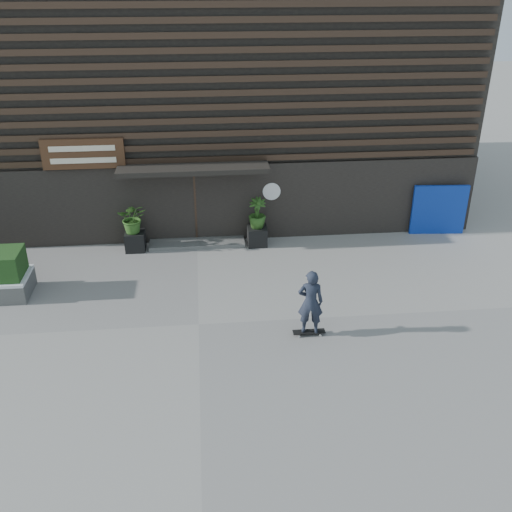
{
  "coord_description": "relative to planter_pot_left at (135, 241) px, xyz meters",
  "views": [
    {
      "loc": [
        0.24,
        -12.21,
        8.05
      ],
      "look_at": [
        1.57,
        1.44,
        1.1
      ],
      "focal_mm": 40.93,
      "sensor_mm": 36.0,
      "label": 1
    }
  ],
  "objects": [
    {
      "name": "blue_tarp",
      "position": [
        9.77,
        0.3,
        0.53
      ],
      "size": [
        1.78,
        0.25,
        1.66
      ],
      "primitive_type": "cube",
      "rotation": [
        0.0,
        0.0,
        -0.07
      ],
      "color": "#0B2998",
      "rests_on": "ground"
    },
    {
      "name": "planter_pot_right",
      "position": [
        3.8,
        0.0,
        0.0
      ],
      "size": [
        0.6,
        0.6,
        0.6
      ],
      "primitive_type": "cube",
      "color": "black",
      "rests_on": "ground"
    },
    {
      "name": "planter_pot_left",
      "position": [
        0.0,
        0.0,
        0.0
      ],
      "size": [
        0.6,
        0.6,
        0.6
      ],
      "primitive_type": "cube",
      "color": "black",
      "rests_on": "ground"
    },
    {
      "name": "bamboo_left",
      "position": [
        0.0,
        0.0,
        0.78
      ],
      "size": [
        0.86,
        0.75,
        0.96
      ],
      "primitive_type": "imported",
      "color": "#2D591E",
      "rests_on": "planter_pot_left"
    },
    {
      "name": "building",
      "position": [
        1.9,
        5.56,
        3.69
      ],
      "size": [
        18.0,
        11.0,
        8.0
      ],
      "color": "black",
      "rests_on": "ground"
    },
    {
      "name": "ground",
      "position": [
        1.9,
        -4.4,
        -0.3
      ],
      "size": [
        80.0,
        80.0,
        0.0
      ],
      "primitive_type": "plane",
      "color": "gray",
      "rests_on": "ground"
    },
    {
      "name": "entrance_step",
      "position": [
        1.9,
        0.2,
        -0.24
      ],
      "size": [
        3.0,
        0.8,
        0.12
      ],
      "primitive_type": "cube",
      "color": "#50514E",
      "rests_on": "ground"
    },
    {
      "name": "skateboarder",
      "position": [
        4.55,
        -5.11,
        0.61
      ],
      "size": [
        0.78,
        0.47,
        1.74
      ],
      "color": "black",
      "rests_on": "ground"
    },
    {
      "name": "bamboo_right",
      "position": [
        3.8,
        0.0,
        0.78
      ],
      "size": [
        0.54,
        0.54,
        0.96
      ],
      "primitive_type": "imported",
      "color": "#2D591E",
      "rests_on": "planter_pot_right"
    }
  ]
}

